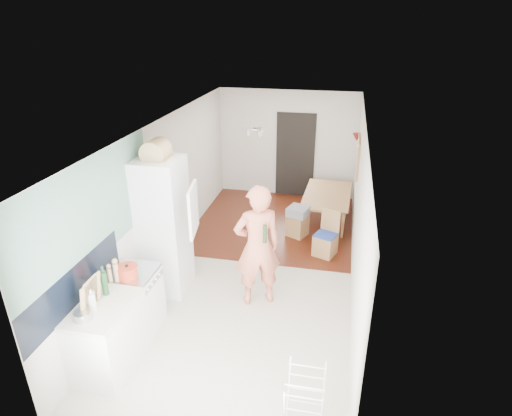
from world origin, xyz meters
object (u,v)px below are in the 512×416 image
at_px(stool, 297,225).
at_px(dining_table, 328,209).
at_px(person, 257,236).
at_px(dining_chair, 326,234).
at_px(drying_rack, 304,403).

bearing_deg(stool, dining_table, 57.13).
bearing_deg(person, dining_table, -130.85).
xyz_separation_m(dining_table, stool, (-0.54, -0.84, -0.02)).
xyz_separation_m(person, dining_table, (0.88, 3.08, -0.86)).
relative_size(person, dining_table, 1.55).
height_order(dining_chair, drying_rack, dining_chair).
height_order(dining_table, drying_rack, drying_rack).
distance_m(dining_table, stool, 1.00).
xyz_separation_m(stool, drying_rack, (0.59, -4.33, 0.15)).
bearing_deg(dining_chair, dining_table, 112.86).
distance_m(person, drying_rack, 2.41).
height_order(person, dining_chair, person).
height_order(stool, drying_rack, drying_rack).
distance_m(stool, drying_rack, 4.38).
distance_m(dining_table, drying_rack, 5.18).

